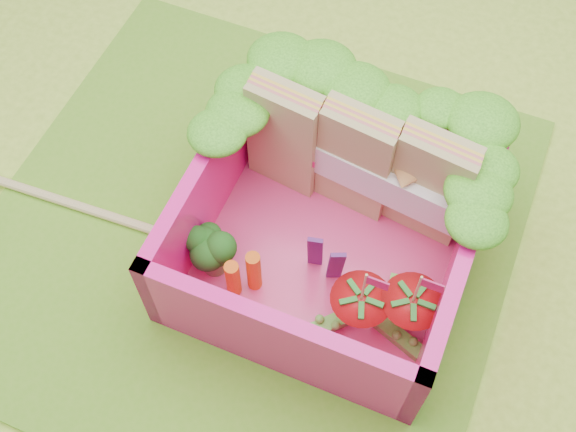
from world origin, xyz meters
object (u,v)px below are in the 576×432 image
(strawberry_right, at_px, (409,313))
(sandwich_stack, at_px, (357,161))
(bento_box, at_px, (329,228))
(strawberry_left, at_px, (359,311))
(chopsticks, at_px, (65,202))
(broccoli, at_px, (212,250))

(strawberry_right, bearing_deg, sandwich_stack, 129.29)
(bento_box, bearing_deg, strawberry_left, -48.83)
(strawberry_right, bearing_deg, strawberry_left, -160.27)
(sandwich_stack, bearing_deg, chopsticks, -156.69)
(bento_box, height_order, broccoli, bento_box)
(broccoli, xyz_separation_m, chopsticks, (-0.90, 0.05, -0.20))
(broccoli, distance_m, chopsticks, 0.92)
(sandwich_stack, xyz_separation_m, chopsticks, (-1.37, -0.59, -0.35))
(bento_box, xyz_separation_m, sandwich_stack, (0.00, 0.35, 0.09))
(broccoli, relative_size, strawberry_left, 0.65)
(broccoli, height_order, strawberry_right, strawberry_right)
(strawberry_right, xyz_separation_m, chopsticks, (-1.84, -0.02, -0.18))
(sandwich_stack, bearing_deg, bento_box, -90.81)
(strawberry_left, height_order, chopsticks, strawberry_left)
(broccoli, height_order, chopsticks, broccoli)
(bento_box, relative_size, sandwich_stack, 1.10)
(bento_box, xyz_separation_m, strawberry_right, (0.48, -0.23, -0.08))
(sandwich_stack, xyz_separation_m, strawberry_right, (0.47, -0.58, -0.17))
(strawberry_left, relative_size, strawberry_right, 0.99)
(strawberry_left, bearing_deg, sandwich_stack, 111.80)
(strawberry_left, bearing_deg, broccoli, 179.00)
(sandwich_stack, distance_m, broccoli, 0.81)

